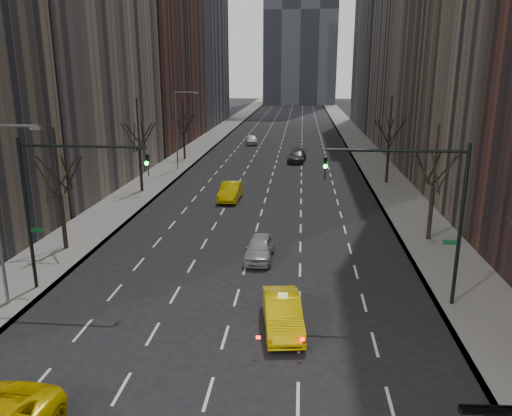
# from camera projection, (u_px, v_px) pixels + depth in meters

# --- Properties ---
(sidewalk_left) EXTENTS (4.50, 320.00, 0.15)m
(sidewalk_left) POSITION_uv_depth(u_px,v_px,m) (208.00, 141.00, 82.50)
(sidewalk_left) COLOR slate
(sidewalk_left) RESTS_ON ground
(sidewalk_right) EXTENTS (4.50, 320.00, 0.15)m
(sidewalk_right) POSITION_uv_depth(u_px,v_px,m) (358.00, 143.00, 80.36)
(sidewalk_right) COLOR slate
(sidewalk_right) RESTS_ON ground
(tree_lw_b) EXTENTS (3.36, 3.50, 7.82)m
(tree_lw_b) POSITION_uv_depth(u_px,v_px,m) (61.00, 195.00, 31.61)
(tree_lw_b) COLOR black
(tree_lw_b) RESTS_ON ground
(tree_lw_c) EXTENTS (3.36, 3.50, 8.74)m
(tree_lw_c) POSITION_uv_depth(u_px,v_px,m) (140.00, 151.00, 46.88)
(tree_lw_c) COLOR black
(tree_lw_c) RESTS_ON ground
(tree_lw_d) EXTENTS (3.36, 3.50, 7.36)m
(tree_lw_d) POSITION_uv_depth(u_px,v_px,m) (184.00, 133.00, 64.28)
(tree_lw_d) COLOR black
(tree_lw_d) RESTS_ON ground
(tree_rw_b) EXTENTS (3.36, 3.50, 7.82)m
(tree_rw_b) POSITION_uv_depth(u_px,v_px,m) (433.00, 188.00, 33.35)
(tree_rw_b) COLOR black
(tree_rw_b) RESTS_ON ground
(tree_rw_c) EXTENTS (3.36, 3.50, 8.74)m
(tree_rw_c) POSITION_uv_depth(u_px,v_px,m) (389.00, 145.00, 50.54)
(tree_rw_c) COLOR black
(tree_rw_c) RESTS_ON ground
(traffic_mast_left) EXTENTS (6.69, 0.39, 8.00)m
(traffic_mast_left) POSITION_uv_depth(u_px,v_px,m) (56.00, 191.00, 25.12)
(traffic_mast_left) COLOR black
(traffic_mast_left) RESTS_ON ground
(traffic_mast_right) EXTENTS (6.69, 0.39, 8.00)m
(traffic_mast_right) POSITION_uv_depth(u_px,v_px,m) (427.00, 199.00, 23.53)
(traffic_mast_right) COLOR black
(traffic_mast_right) RESTS_ON ground
(streetlight_near) EXTENTS (2.83, 0.22, 9.00)m
(streetlight_near) POSITION_uv_depth(u_px,v_px,m) (0.00, 197.00, 23.32)
(streetlight_near) COLOR slate
(streetlight_near) RESTS_ON ground
(streetlight_far) EXTENTS (2.83, 0.22, 9.00)m
(streetlight_far) POSITION_uv_depth(u_px,v_px,m) (179.00, 122.00, 56.91)
(streetlight_far) COLOR slate
(streetlight_far) RESTS_ON ground
(taxi_sedan) EXTENTS (2.20, 4.80, 1.53)m
(taxi_sedan) POSITION_uv_depth(u_px,v_px,m) (283.00, 313.00, 22.50)
(taxi_sedan) COLOR yellow
(taxi_sedan) RESTS_ON ground
(silver_sedan_ahead) EXTENTS (1.79, 4.19, 1.41)m
(silver_sedan_ahead) POSITION_uv_depth(u_px,v_px,m) (259.00, 248.00, 30.89)
(silver_sedan_ahead) COLOR #96989D
(silver_sedan_ahead) RESTS_ON ground
(far_taxi) EXTENTS (1.85, 4.86, 1.58)m
(far_taxi) POSITION_uv_depth(u_px,v_px,m) (231.00, 191.00, 45.01)
(far_taxi) COLOR yellow
(far_taxi) RESTS_ON ground
(far_suv_grey) EXTENTS (2.56, 5.32, 1.50)m
(far_suv_grey) POSITION_uv_depth(u_px,v_px,m) (297.00, 156.00, 63.62)
(far_suv_grey) COLOR #2D2E32
(far_suv_grey) RESTS_ON ground
(far_car_white) EXTENTS (2.23, 4.42, 1.44)m
(far_car_white) POSITION_uv_depth(u_px,v_px,m) (252.00, 140.00, 78.75)
(far_car_white) COLOR white
(far_car_white) RESTS_ON ground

